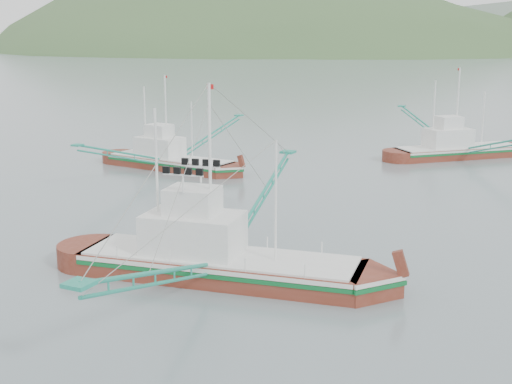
% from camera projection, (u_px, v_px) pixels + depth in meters
% --- Properties ---
extents(ground, '(1200.00, 1200.00, 0.00)m').
position_uv_depth(ground, '(210.00, 267.00, 41.08)').
color(ground, slate).
rests_on(ground, ground).
extents(main_boat, '(16.14, 28.23, 11.50)m').
position_uv_depth(main_boat, '(217.00, 245.00, 38.88)').
color(main_boat, maroon).
rests_on(main_boat, ground).
extents(bg_boat_far, '(20.68, 21.12, 10.17)m').
position_uv_depth(bg_boat_far, '(459.00, 137.00, 75.14)').
color(bg_boat_far, maroon).
rests_on(bg_boat_far, ground).
extents(bg_boat_left, '(13.61, 24.05, 9.76)m').
position_uv_depth(bg_boat_left, '(169.00, 154.00, 69.41)').
color(bg_boat_left, maroon).
rests_on(bg_boat_left, ground).
extents(headland_left, '(448.00, 308.00, 210.00)m').
position_uv_depth(headland_left, '(248.00, 50.00, 433.16)').
color(headland_left, '#3A592E').
rests_on(headland_left, ground).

